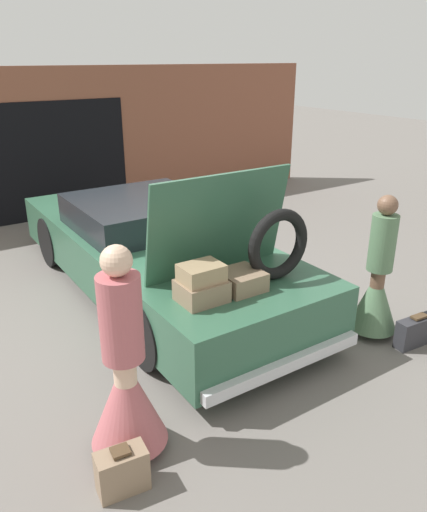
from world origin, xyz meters
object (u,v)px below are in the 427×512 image
(person_left, at_px, (126,383))
(suitcase_beside_right_person, at_px, (417,331))
(person_right, at_px, (377,286))
(suitcase_beside_left_person, at_px, (122,471))
(car, at_px, (154,250))

(person_left, bearing_deg, suitcase_beside_right_person, 77.04)
(person_left, bearing_deg, person_right, 84.72)
(suitcase_beside_right_person, bearing_deg, person_right, 116.63)
(person_left, distance_m, suitcase_beside_right_person, 3.33)
(suitcase_beside_left_person, xyz_separation_m, suitcase_beside_right_person, (3.51, 0.06, -0.01))
(car, xyz_separation_m, person_left, (-1.53, -2.54, 0.05))
(car, distance_m, person_left, 2.96)
(suitcase_beside_left_person, bearing_deg, car, 58.72)
(car, relative_size, suitcase_beside_right_person, 9.75)
(person_left, bearing_deg, suitcase_beside_left_person, -39.70)
(car, relative_size, person_left, 3.04)
(car, bearing_deg, person_right, -57.40)
(person_right, bearing_deg, person_left, 103.58)
(person_right, bearing_deg, suitcase_beside_left_person, 109.61)
(car, relative_size, suitcase_beside_left_person, 13.81)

